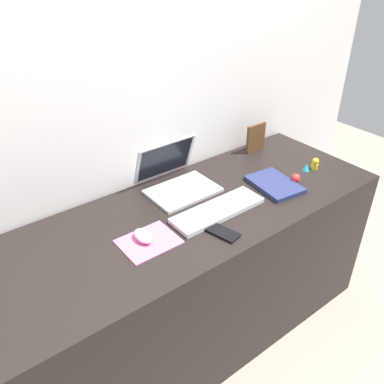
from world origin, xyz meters
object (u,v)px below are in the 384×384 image
at_px(keyboard, 218,210).
at_px(cell_phone, 223,233).
at_px(toy_figurine_red, 295,179).
at_px(toy_figurine_cyan, 306,167).
at_px(laptop, 175,177).
at_px(mouse, 143,236).
at_px(picture_frame, 256,138).
at_px(toy_figurine_yellow, 315,163).
at_px(notebook_pad, 274,184).

relative_size(keyboard, cell_phone, 3.20).
bearing_deg(toy_figurine_red, toy_figurine_cyan, 19.38).
bearing_deg(laptop, keyboard, -85.57).
height_order(mouse, toy_figurine_red, toy_figurine_red).
bearing_deg(picture_frame, toy_figurine_red, -104.65).
distance_m(toy_figurine_cyan, toy_figurine_yellow, 0.05).
distance_m(notebook_pad, toy_figurine_red, 0.10).
bearing_deg(mouse, toy_figurine_red, -5.00).
bearing_deg(mouse, toy_figurine_yellow, -2.16).
bearing_deg(toy_figurine_yellow, laptop, 156.29).
bearing_deg(mouse, laptop, 37.43).
xyz_separation_m(cell_phone, toy_figurine_cyan, (0.65, 0.13, 0.01)).
height_order(mouse, notebook_pad, mouse).
bearing_deg(toy_figurine_cyan, cell_phone, -168.82).
relative_size(mouse, picture_frame, 0.64).
relative_size(laptop, toy_figurine_cyan, 8.20).
relative_size(keyboard, mouse, 4.27).
bearing_deg(notebook_pad, mouse, -175.25).
relative_size(toy_figurine_yellow, toy_figurine_red, 1.26).
bearing_deg(picture_frame, cell_phone, -144.43).
height_order(picture_frame, toy_figurine_yellow, picture_frame).
height_order(picture_frame, toy_figurine_red, picture_frame).
relative_size(notebook_pad, toy_figurine_cyan, 6.56).
relative_size(cell_phone, toy_figurine_red, 2.74).
height_order(laptop, cell_phone, laptop).
bearing_deg(toy_figurine_cyan, notebook_pad, -177.84).
height_order(cell_phone, toy_figurine_yellow, toy_figurine_yellow).
xyz_separation_m(keyboard, picture_frame, (0.53, 0.31, 0.06)).
bearing_deg(toy_figurine_yellow, toy_figurine_cyan, 161.28).
xyz_separation_m(picture_frame, toy_figurine_yellow, (0.09, -0.32, -0.05)).
xyz_separation_m(cell_phone, toy_figurine_yellow, (0.70, 0.11, 0.02)).
height_order(picture_frame, toy_figurine_cyan, picture_frame).
relative_size(keyboard, toy_figurine_red, 8.77).
xyz_separation_m(cell_phone, notebook_pad, (0.42, 0.12, 0.01)).
distance_m(laptop, keyboard, 0.28).
xyz_separation_m(mouse, notebook_pad, (0.68, -0.03, -0.01)).
bearing_deg(laptop, mouse, -142.57).
xyz_separation_m(picture_frame, toy_figurine_red, (-0.09, -0.35, -0.05)).
distance_m(cell_phone, toy_figurine_cyan, 0.66).
bearing_deg(laptop, picture_frame, 4.22).
bearing_deg(picture_frame, notebook_pad, -121.00).
relative_size(keyboard, notebook_pad, 1.71).
distance_m(laptop, cell_phone, 0.40).
relative_size(toy_figurine_cyan, toy_figurine_yellow, 0.62).
bearing_deg(toy_figurine_red, toy_figurine_yellow, 9.97).
bearing_deg(picture_frame, keyboard, -149.23).
height_order(notebook_pad, toy_figurine_red, toy_figurine_red).
distance_m(notebook_pad, toy_figurine_yellow, 0.28).
bearing_deg(laptop, toy_figurine_cyan, -24.08).
relative_size(laptop, toy_figurine_yellow, 5.11).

